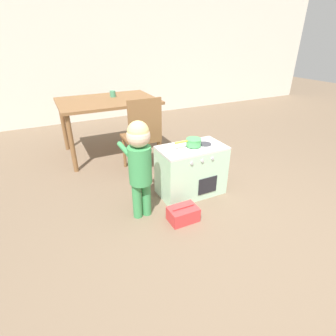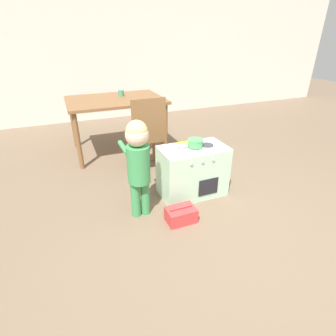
{
  "view_description": "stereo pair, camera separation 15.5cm",
  "coord_description": "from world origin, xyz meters",
  "px_view_note": "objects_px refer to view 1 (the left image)",
  "views": [
    {
      "loc": [
        -1.29,
        -1.19,
        1.5
      ],
      "look_at": [
        -0.33,
        0.75,
        0.39
      ],
      "focal_mm": 28.0,
      "sensor_mm": 36.0,
      "label": 1
    },
    {
      "loc": [
        -1.15,
        -1.26,
        1.5
      ],
      "look_at": [
        -0.33,
        0.75,
        0.39
      ],
      "focal_mm": 28.0,
      "sensor_mm": 36.0,
      "label": 2
    }
  ],
  "objects_px": {
    "child_figure": "(139,158)",
    "dining_table": "(108,106)",
    "dining_chair_near": "(142,135)",
    "play_kitchen": "(191,170)",
    "cup_on_table": "(113,94)",
    "toy_basket": "(183,214)",
    "toy_pot": "(193,142)"
  },
  "relations": [
    {
      "from": "dining_table",
      "to": "toy_basket",
      "type": "bearing_deg",
      "value": -85.31
    },
    {
      "from": "play_kitchen",
      "to": "dining_chair_near",
      "type": "relative_size",
      "value": 0.73
    },
    {
      "from": "play_kitchen",
      "to": "toy_basket",
      "type": "relative_size",
      "value": 2.55
    },
    {
      "from": "dining_table",
      "to": "play_kitchen",
      "type": "bearing_deg",
      "value": -72.46
    },
    {
      "from": "dining_table",
      "to": "dining_chair_near",
      "type": "xyz_separation_m",
      "value": [
        0.18,
        -0.77,
        -0.18
      ]
    },
    {
      "from": "toy_pot",
      "to": "cup_on_table",
      "type": "xyz_separation_m",
      "value": [
        -0.35,
        1.54,
        0.21
      ]
    },
    {
      "from": "child_figure",
      "to": "cup_on_table",
      "type": "relative_size",
      "value": 11.02
    },
    {
      "from": "toy_pot",
      "to": "dining_chair_near",
      "type": "relative_size",
      "value": 0.31
    },
    {
      "from": "dining_table",
      "to": "cup_on_table",
      "type": "distance_m",
      "value": 0.21
    },
    {
      "from": "child_figure",
      "to": "dining_chair_near",
      "type": "relative_size",
      "value": 0.99
    },
    {
      "from": "toy_basket",
      "to": "cup_on_table",
      "type": "xyz_separation_m",
      "value": [
        -0.04,
        1.92,
        0.72
      ]
    },
    {
      "from": "dining_chair_near",
      "to": "cup_on_table",
      "type": "bearing_deg",
      "value": 94.18
    },
    {
      "from": "play_kitchen",
      "to": "child_figure",
      "type": "xyz_separation_m",
      "value": [
        -0.6,
        -0.14,
        0.32
      ]
    },
    {
      "from": "toy_pot",
      "to": "child_figure",
      "type": "relative_size",
      "value": 0.31
    },
    {
      "from": "dining_chair_near",
      "to": "dining_table",
      "type": "bearing_deg",
      "value": 103.0
    },
    {
      "from": "toy_basket",
      "to": "cup_on_table",
      "type": "relative_size",
      "value": 3.17
    },
    {
      "from": "child_figure",
      "to": "toy_basket",
      "type": "height_order",
      "value": "child_figure"
    },
    {
      "from": "play_kitchen",
      "to": "dining_chair_near",
      "type": "distance_m",
      "value": 0.73
    },
    {
      "from": "toy_pot",
      "to": "cup_on_table",
      "type": "relative_size",
      "value": 3.44
    },
    {
      "from": "toy_basket",
      "to": "dining_table",
      "type": "distance_m",
      "value": 1.89
    },
    {
      "from": "play_kitchen",
      "to": "toy_pot",
      "type": "bearing_deg",
      "value": 2.14
    },
    {
      "from": "child_figure",
      "to": "play_kitchen",
      "type": "bearing_deg",
      "value": 13.37
    },
    {
      "from": "play_kitchen",
      "to": "cup_on_table",
      "type": "bearing_deg",
      "value": 102.29
    },
    {
      "from": "play_kitchen",
      "to": "cup_on_table",
      "type": "distance_m",
      "value": 1.66
    },
    {
      "from": "dining_table",
      "to": "dining_chair_near",
      "type": "bearing_deg",
      "value": -77.0
    },
    {
      "from": "toy_basket",
      "to": "child_figure",
      "type": "bearing_deg",
      "value": 141.62
    },
    {
      "from": "play_kitchen",
      "to": "toy_pot",
      "type": "relative_size",
      "value": 2.35
    },
    {
      "from": "dining_table",
      "to": "dining_chair_near",
      "type": "distance_m",
      "value": 0.81
    },
    {
      "from": "toy_pot",
      "to": "child_figure",
      "type": "xyz_separation_m",
      "value": [
        -0.61,
        -0.14,
        0.01
      ]
    },
    {
      "from": "play_kitchen",
      "to": "toy_basket",
      "type": "distance_m",
      "value": 0.52
    },
    {
      "from": "toy_pot",
      "to": "toy_basket",
      "type": "distance_m",
      "value": 0.7
    },
    {
      "from": "child_figure",
      "to": "dining_table",
      "type": "height_order",
      "value": "child_figure"
    }
  ]
}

